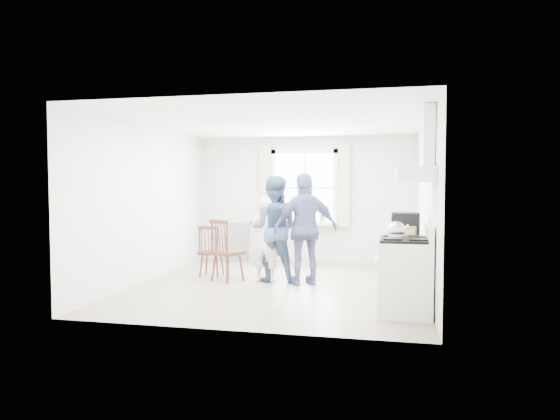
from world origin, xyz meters
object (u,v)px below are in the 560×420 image
object	(u,v)px
windsor_chair_b	(222,244)
person_left	(265,240)
low_cabinet	(408,269)
person_mid	(273,229)
stereo_stack	(405,225)
gas_stove	(405,276)
windsor_chair_a	(210,246)
person_right	(306,229)

from	to	relation	value
windsor_chair_b	person_left	xyz separation A→B (m)	(0.70, 0.13, 0.07)
low_cabinet	person_mid	size ratio (longest dim) A/B	0.51
low_cabinet	stereo_stack	bearing A→B (deg)	177.94
low_cabinet	windsor_chair_b	xyz separation A→B (m)	(-2.96, 0.75, 0.19)
gas_stove	windsor_chair_a	size ratio (longest dim) A/B	1.24
windsor_chair_b	person_mid	world-z (taller)	person_mid
person_left	windsor_chair_a	bearing A→B (deg)	-7.08
windsor_chair_b	low_cabinet	bearing A→B (deg)	-14.29
gas_stove	windsor_chair_a	bearing A→B (deg)	150.53
windsor_chair_b	person_left	bearing A→B (deg)	10.41
person_mid	person_right	distance (m)	0.59
stereo_stack	windsor_chair_a	world-z (taller)	stereo_stack
stereo_stack	windsor_chair_a	bearing A→B (deg)	160.86
stereo_stack	windsor_chair_b	world-z (taller)	stereo_stack
person_left	person_mid	xyz separation A→B (m)	(0.11, 0.14, 0.17)
stereo_stack	person_left	xyz separation A→B (m)	(-2.21, 0.88, -0.36)
windsor_chair_a	person_left	distance (m)	1.11
gas_stove	person_left	bearing A→B (deg)	144.13
windsor_chair_a	person_right	world-z (taller)	person_right
stereo_stack	windsor_chair_a	distance (m)	3.51
low_cabinet	person_left	size ratio (longest dim) A/B	0.64
windsor_chair_b	stereo_stack	bearing A→B (deg)	-14.48
stereo_stack	person_right	distance (m)	1.77
gas_stove	windsor_chair_a	distance (m)	3.74
stereo_stack	person_mid	size ratio (longest dim) A/B	0.21
stereo_stack	windsor_chair_b	xyz separation A→B (m)	(-2.91, 0.75, -0.43)
low_cabinet	windsor_chair_b	distance (m)	3.06
stereo_stack	person_left	world-z (taller)	person_left
low_cabinet	windsor_chair_a	xyz separation A→B (m)	(-3.32, 1.14, 0.10)
low_cabinet	stereo_stack	xyz separation A→B (m)	(-0.05, 0.00, 0.62)
gas_stove	stereo_stack	distance (m)	0.91
windsor_chair_a	windsor_chair_b	size ratio (longest dim) A/B	0.86
low_cabinet	windsor_chair_a	size ratio (longest dim) A/B	1.00
gas_stove	person_mid	distance (m)	2.73
stereo_stack	person_mid	bearing A→B (deg)	154.24
person_right	gas_stove	bearing A→B (deg)	107.90
person_left	person_right	world-z (taller)	person_right
low_cabinet	person_right	world-z (taller)	person_right
person_right	stereo_stack	bearing A→B (deg)	124.55
person_mid	low_cabinet	bearing A→B (deg)	149.52
gas_stove	windsor_chair_a	xyz separation A→B (m)	(-3.25, 1.84, 0.07)
gas_stove	person_right	distance (m)	2.21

